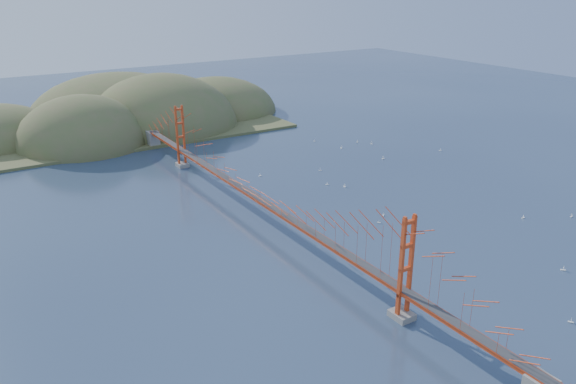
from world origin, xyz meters
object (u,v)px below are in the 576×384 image
bridge (259,175)px  sailboat_2 (523,217)px  sailboat_0 (345,186)px  sailboat_1 (379,222)px

bridge → sailboat_2: 39.73m
bridge → sailboat_2: size_ratio=159.46×
sailboat_2 → sailboat_0: sailboat_0 is taller
bridge → sailboat_1: bridge is taller
sailboat_0 → sailboat_2: bearing=-60.2°
sailboat_2 → sailboat_1: sailboat_1 is taller
sailboat_1 → sailboat_2: bearing=-27.7°
bridge → sailboat_0: bridge is taller
sailboat_2 → bridge: bearing=148.8°
bridge → sailboat_0: 20.90m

